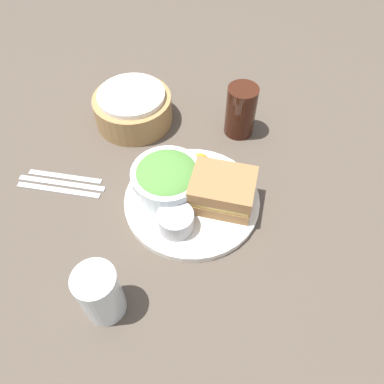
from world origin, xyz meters
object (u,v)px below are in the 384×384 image
Objects in this scene: sandwich at (222,190)px; plate at (192,200)px; drink_glass at (241,111)px; dressing_cup at (176,221)px; knife at (62,183)px; bread_basket at (133,108)px; water_glass at (100,294)px; salad_bowl at (167,179)px; fork at (58,190)px; spoon at (65,176)px.

plate is at bearing 171.22° from sandwich.
drink_glass reaches higher than plate.
knife is at bearing 150.65° from dressing_cup.
bread_basket is (-0.12, 0.25, 0.03)m from plate.
water_glass is at bearing -124.89° from drink_glass.
water_glass reaches higher than knife.
dressing_cup is (-0.09, -0.05, -0.01)m from sandwich.
knife is (-0.22, 0.04, -0.05)m from salad_bowl.
drink_glass is 0.49m from water_glass.
drink_glass is at bearing 46.16° from salad_bowl.
fork is 0.04m from spoon.
knife is (0.00, 0.02, 0.00)m from fork.
knife is at bearing -161.40° from drink_glass.
plate is 2.42× the size of water_glass.
sandwich is 2.12× the size of dressing_cup.
sandwich is at bearing -175.96° from fork.
water_glass is at bearing 126.42° from knife.
water_glass is (-0.11, -0.22, 0.00)m from salad_bowl.
dressing_cup is at bearing -82.15° from salad_bowl.
drink_glass is 0.40m from spoon.
sandwich reaches higher than knife.
sandwich is at bearing 42.09° from water_glass.
salad_bowl is 0.77× the size of bread_basket.
bread_basket reaches higher than fork.
drink_glass is at bearing -149.39° from spoon.
bread_basket is 0.96× the size of knife.
dressing_cup is 0.26m from fork.
salad_bowl is 1.25× the size of water_glass.
bread_basket is at bearing 85.19° from water_glass.
fork is 1.60× the size of water_glass.
salad_bowl reaches higher than dressing_cup.
sandwich is 1.20× the size of drink_glass.
salad_bowl is 0.23m from fork.
dressing_cup is (-0.03, -0.06, 0.03)m from plate.
water_glass is at bearing -137.91° from sandwich.
spoon is 0.31m from water_glass.
water_glass reaches higher than spoon.
spoon is (-0.38, -0.11, -0.06)m from drink_glass.
fork and knife have the same top height.
fork is at bearing 173.12° from salad_bowl.
bread_basket is 0.24m from knife.
plate is 0.28m from fork.
spoon is at bearing -90.00° from knife.
sandwich is 0.11m from dressing_cup.
knife is (-0.23, 0.13, -0.03)m from dressing_cup.
water_glass is at bearing -116.19° from salad_bowl.
sandwich reaches higher than fork.
water_glass reaches higher than fork.
bread_basket reaches higher than spoon.
bread_basket is (-0.18, 0.26, -0.01)m from sandwich.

